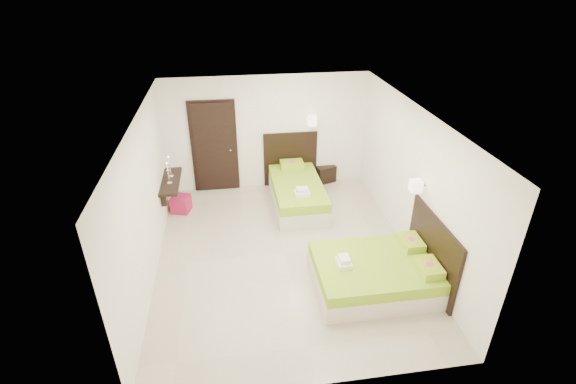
{
  "coord_description": "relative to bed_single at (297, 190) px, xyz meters",
  "views": [
    {
      "loc": [
        -0.86,
        -6.08,
        4.6
      ],
      "look_at": [
        0.1,
        0.3,
        1.1
      ],
      "focal_mm": 26.0,
      "sensor_mm": 36.0,
      "label": 1
    }
  ],
  "objects": [
    {
      "name": "door",
      "position": [
        -1.72,
        0.9,
        0.74
      ],
      "size": [
        1.02,
        0.15,
        2.14
      ],
      "color": "black",
      "rests_on": "ground"
    },
    {
      "name": "bed_single",
      "position": [
        0.0,
        0.0,
        0.0
      ],
      "size": [
        1.24,
        2.07,
        1.7
      ],
      "color": "beige",
      "rests_on": "ground"
    },
    {
      "name": "console_shelf",
      "position": [
        -2.6,
        -0.2,
        0.51
      ],
      "size": [
        0.35,
        1.2,
        0.78
      ],
      "color": "black",
      "rests_on": "ground"
    },
    {
      "name": "bed_double",
      "position": [
        0.86,
        -2.89,
        -0.02
      ],
      "size": [
        1.91,
        1.62,
        1.58
      ],
      "color": "beige",
      "rests_on": "ground"
    },
    {
      "name": "ottoman",
      "position": [
        -2.49,
        0.0,
        -0.13
      ],
      "size": [
        0.44,
        0.44,
        0.35
      ],
      "primitive_type": "cube",
      "rotation": [
        0.0,
        0.0,
        -0.29
      ],
      "color": "maroon",
      "rests_on": "ground"
    },
    {
      "name": "nightstand",
      "position": [
        0.83,
        0.97,
        -0.1
      ],
      "size": [
        0.57,
        0.54,
        0.41
      ],
      "primitive_type": "cube",
      "rotation": [
        0.0,
        0.0,
        0.33
      ],
      "color": "black",
      "rests_on": "ground"
    },
    {
      "name": "floor",
      "position": [
        -0.52,
        -1.8,
        -0.31
      ],
      "size": [
        5.5,
        5.5,
        0.0
      ],
      "primitive_type": "plane",
      "color": "#BEB09E",
      "rests_on": "ground"
    }
  ]
}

